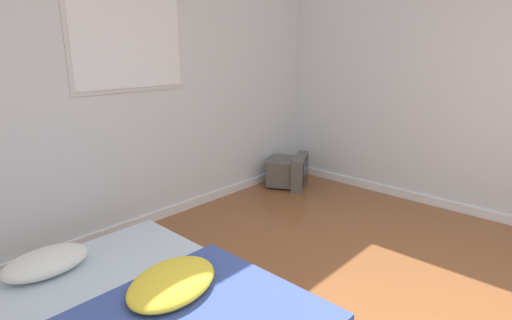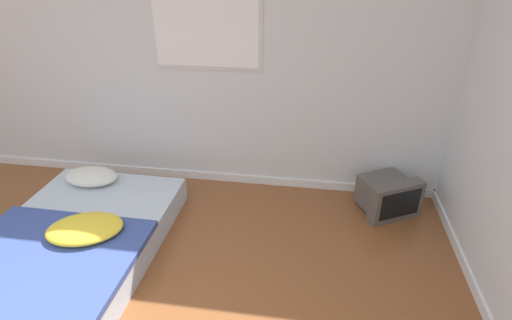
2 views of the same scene
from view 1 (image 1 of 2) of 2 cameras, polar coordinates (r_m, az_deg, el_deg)
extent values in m
cube|color=silver|center=(3.52, -21.77, 9.56)|extent=(7.68, 0.06, 2.60)
cube|color=white|center=(3.81, -19.56, -9.50)|extent=(7.68, 0.02, 0.09)
cube|color=silver|center=(3.62, -17.86, 17.92)|extent=(1.07, 0.01, 1.09)
cube|color=white|center=(3.62, -17.81, 17.93)|extent=(1.00, 0.01, 1.02)
ellipsoid|color=silver|center=(2.92, -27.77, -12.78)|extent=(0.52, 0.34, 0.14)
ellipsoid|color=yellow|center=(2.43, -11.87, -16.71)|extent=(0.69, 0.58, 0.11)
cube|color=#56514C|center=(4.83, 3.73, -1.57)|extent=(0.52, 0.47, 0.30)
cube|color=#56514C|center=(4.79, 6.30, -1.59)|extent=(0.52, 0.36, 0.38)
cube|color=black|center=(4.78, 7.11, -1.54)|extent=(0.38, 0.21, 0.27)
camera|label=2|loc=(3.02, 58.40, 22.00)|focal=28.00mm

